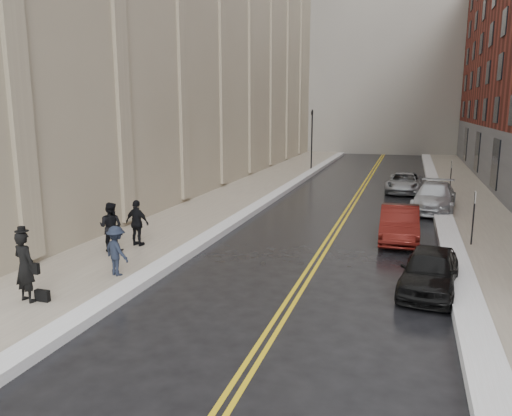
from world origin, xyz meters
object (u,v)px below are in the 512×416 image
Objects in this scene: car_black at (430,271)px; pedestrian_b at (117,251)px; pedestrian_a at (111,227)px; pedestrian_c at (137,223)px; car_silver_near at (434,197)px; car_silver_far at (404,183)px; car_maroon at (399,224)px; pedestrian_main at (25,267)px.

pedestrian_b reaches higher than car_black.
car_black is 2.10× the size of pedestrian_a.
pedestrian_c is (0.54, 0.94, -0.03)m from pedestrian_a.
car_black is 12.58m from car_silver_near.
car_black reaches higher than car_silver_far.
car_black is 11.04m from pedestrian_a.
car_black is 0.89× the size of car_maroon.
pedestrian_main reaches higher than pedestrian_c.
car_maroon reaches higher than car_black.
pedestrian_c is at bearing -124.39° from pedestrian_a.
pedestrian_b is (-9.32, -1.74, 0.29)m from car_black.
car_silver_near is at bearing -138.43° from pedestrian_a.
pedestrian_main is (-11.07, -16.92, 0.39)m from car_silver_near.
car_silver_far is at bearing -110.72° from pedestrian_c.
pedestrian_b reaches higher than car_maroon.
pedestrian_b is (-8.33, -7.49, 0.23)m from car_maroon.
pedestrian_b is (1.70, -2.30, -0.12)m from pedestrian_a.
pedestrian_b is at bearing -162.31° from car_black.
pedestrian_main is at bearing 90.59° from pedestrian_b.
car_black is at bearing -86.49° from car_silver_near.
pedestrian_main reaches higher than pedestrian_b.
car_silver_near is 17.42m from pedestrian_b.
car_silver_far is (-1.60, 5.65, -0.10)m from car_silver_near.
car_silver_far is 24.49m from pedestrian_main.
pedestrian_main is at bearing -109.77° from car_silver_far.
car_maroon is 2.43× the size of pedestrian_c.
pedestrian_c reaches higher than car_black.
pedestrian_b is at bearing -139.36° from car_maroon.
pedestrian_main reaches higher than car_black.
pedestrian_main reaches higher than car_silver_far.
pedestrian_a is at bearing 68.80° from pedestrian_c.
pedestrian_main is (-9.47, -10.11, 0.42)m from car_maroon.
pedestrian_c reaches higher than car_maroon.
car_silver_far is at bearing -88.56° from pedestrian_b.
car_silver_near is at bearing -109.53° from pedestrian_main.
car_silver_near is 5.88m from car_silver_far.
car_black is 1.96× the size of pedestrian_main.
pedestrian_main is (-10.46, -4.36, 0.47)m from car_black.
car_maroon is (-0.99, 5.75, 0.06)m from car_black.
car_maroon is 0.94× the size of car_silver_far.
car_silver_far is 21.63m from pedestrian_b.
car_silver_far is (-0.99, 18.22, -0.02)m from car_black.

